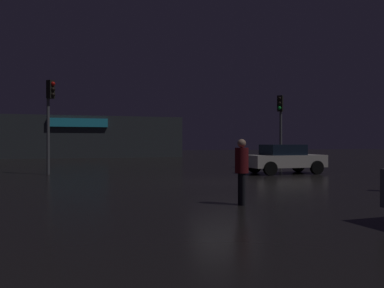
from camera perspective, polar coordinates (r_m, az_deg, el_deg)
The scene contains 6 objects.
ground_plane at distance 15.53m, azimuth 4.55°, elevation -5.56°, with size 120.00×120.00×0.00m, color black.
store_building at distance 44.06m, azimuth -16.33°, elevation 0.95°, with size 21.30×8.38×4.22m.
traffic_signal_main at distance 20.33m, azimuth -19.98°, elevation 4.92°, with size 0.43×0.41×4.58m.
traffic_signal_cross_left at distance 24.35m, azimuth 12.73°, elevation 3.73°, with size 0.42×0.42×4.39m.
car_far at distance 20.16m, azimuth 13.29°, elevation -2.06°, with size 3.86×1.88×1.46m.
pedestrian at distance 9.92m, azimuth 7.23°, elevation -3.29°, with size 0.36×0.36×1.65m.
Camera 1 is at (-5.75, -14.34, 1.57)m, focal length 36.68 mm.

